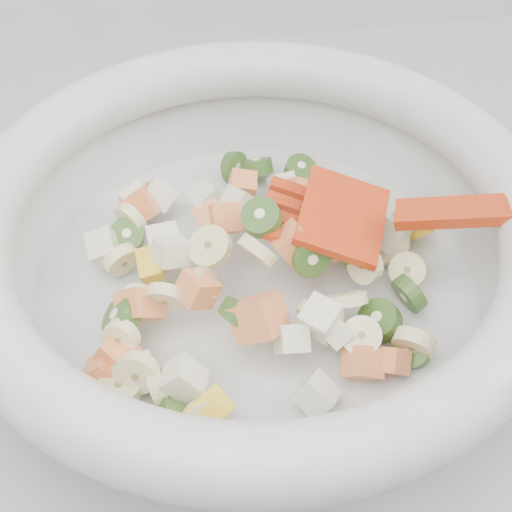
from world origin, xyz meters
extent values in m
cube|color=gray|center=(0.00, 1.45, 0.45)|extent=(2.00, 0.60, 0.90)
cylinder|color=#BBBBB9|center=(-0.19, 1.39, 0.91)|extent=(0.30, 0.30, 0.02)
torus|color=#BBBBB9|center=(-0.19, 1.39, 0.98)|extent=(0.37, 0.37, 0.04)
cylinder|color=#F4E9A2|center=(-0.14, 1.41, 0.95)|extent=(0.03, 0.02, 0.03)
cylinder|color=#F4E9A2|center=(-0.10, 1.40, 0.93)|extent=(0.02, 0.03, 0.02)
cylinder|color=#F4E9A2|center=(-0.22, 1.39, 0.96)|extent=(0.03, 0.03, 0.03)
cylinder|color=#F4E9A2|center=(-0.27, 1.32, 0.94)|extent=(0.03, 0.02, 0.03)
cylinder|color=#F4E9A2|center=(-0.09, 1.38, 0.93)|extent=(0.03, 0.03, 0.03)
cylinder|color=#F4E9A2|center=(-0.15, 1.43, 0.94)|extent=(0.02, 0.03, 0.03)
cylinder|color=#F4E9A2|center=(-0.27, 1.41, 0.94)|extent=(0.03, 0.02, 0.03)
cylinder|color=#F4E9A2|center=(-0.14, 1.35, 0.95)|extent=(0.03, 0.03, 0.03)
cylinder|color=#F4E9A2|center=(-0.26, 1.38, 0.94)|extent=(0.03, 0.03, 0.02)
cylinder|color=#F4E9A2|center=(-0.23, 1.29, 0.93)|extent=(0.04, 0.02, 0.04)
cylinder|color=#F4E9A2|center=(-0.28, 1.35, 0.94)|extent=(0.03, 0.02, 0.03)
cylinder|color=#F4E9A2|center=(-0.08, 1.43, 0.93)|extent=(0.03, 0.03, 0.02)
cylinder|color=#F4E9A2|center=(-0.19, 1.38, 0.97)|extent=(0.03, 0.03, 0.03)
cylinder|color=#F4E9A2|center=(-0.11, 1.32, 0.93)|extent=(0.04, 0.03, 0.04)
cylinder|color=#F4E9A2|center=(-0.14, 1.33, 0.94)|extent=(0.03, 0.03, 0.02)
cylinder|color=#F4E9A2|center=(-0.22, 1.37, 0.95)|extent=(0.02, 0.03, 0.03)
cylinder|color=#F4E9A2|center=(-0.25, 1.37, 0.95)|extent=(0.04, 0.02, 0.03)
cylinder|color=#F4E9A2|center=(-0.28, 1.32, 0.93)|extent=(0.03, 0.03, 0.01)
cylinder|color=#F4E9A2|center=(-0.27, 1.45, 0.94)|extent=(0.03, 0.03, 0.03)
cylinder|color=#F4E9A2|center=(-0.26, 1.32, 0.93)|extent=(0.02, 0.03, 0.03)
cylinder|color=#F4E9A2|center=(-0.16, 1.34, 0.94)|extent=(0.03, 0.03, 0.03)
cylinder|color=#F4E9A2|center=(-0.12, 1.38, 0.95)|extent=(0.03, 0.02, 0.03)
cube|color=#FF9450|center=(-0.26, 1.37, 0.94)|extent=(0.03, 0.03, 0.04)
cube|color=#FF9450|center=(-0.23, 1.37, 0.95)|extent=(0.03, 0.03, 0.02)
cube|color=#FF9450|center=(-0.15, 1.45, 0.94)|extent=(0.03, 0.03, 0.04)
cube|color=#FF9450|center=(-0.15, 1.40, 0.95)|extent=(0.03, 0.03, 0.02)
cube|color=#FF9450|center=(-0.14, 1.40, 0.95)|extent=(0.03, 0.03, 0.02)
cube|color=#FF9450|center=(-0.29, 1.34, 0.92)|extent=(0.03, 0.02, 0.03)
cube|color=#FF9450|center=(-0.26, 1.46, 0.94)|extent=(0.03, 0.03, 0.04)
cube|color=#FF9450|center=(-0.15, 1.40, 0.95)|extent=(0.03, 0.03, 0.03)
cube|color=#FF9450|center=(-0.14, 1.31, 0.93)|extent=(0.03, 0.03, 0.03)
cube|color=#FF9450|center=(-0.12, 1.42, 0.94)|extent=(0.03, 0.03, 0.03)
cube|color=#FF9450|center=(-0.12, 1.31, 0.93)|extent=(0.03, 0.02, 0.03)
cube|color=#FF9450|center=(-0.13, 1.39, 0.95)|extent=(0.03, 0.03, 0.03)
cube|color=#FF9450|center=(-0.19, 1.47, 0.94)|extent=(0.02, 0.02, 0.02)
cube|color=#FF9450|center=(-0.17, 1.39, 0.96)|extent=(0.03, 0.03, 0.03)
cube|color=#FF9450|center=(-0.21, 1.42, 0.95)|extent=(0.02, 0.03, 0.03)
cube|color=#FF9450|center=(-0.28, 1.34, 0.93)|extent=(0.03, 0.03, 0.03)
cube|color=#FF9450|center=(-0.21, 1.43, 0.95)|extent=(0.03, 0.03, 0.03)
cube|color=#FF9450|center=(-0.20, 1.34, 0.95)|extent=(0.04, 0.04, 0.04)
cube|color=#FF9450|center=(-0.11, 1.42, 0.94)|extent=(0.03, 0.03, 0.03)
cylinder|color=#58A135|center=(-0.12, 1.45, 0.94)|extent=(0.03, 0.03, 0.03)
cylinder|color=#58A135|center=(-0.17, 1.50, 0.93)|extent=(0.03, 0.03, 0.03)
cylinder|color=#58A135|center=(-0.28, 1.36, 0.94)|extent=(0.03, 0.04, 0.04)
cylinder|color=#58A135|center=(-0.11, 1.32, 0.93)|extent=(0.03, 0.03, 0.03)
cylinder|color=#58A135|center=(-0.19, 1.50, 0.93)|extent=(0.03, 0.02, 0.03)
cylinder|color=#58A135|center=(-0.27, 1.44, 0.93)|extent=(0.03, 0.03, 0.03)
cylinder|color=#58A135|center=(-0.16, 1.38, 0.95)|extent=(0.03, 0.02, 0.03)
cylinder|color=#58A135|center=(-0.12, 1.39, 0.94)|extent=(0.03, 0.03, 0.02)
cylinder|color=#58A135|center=(-0.10, 1.36, 0.93)|extent=(0.02, 0.04, 0.03)
cylinder|color=#58A135|center=(-0.25, 1.30, 0.93)|extent=(0.02, 0.03, 0.04)
cylinder|color=#58A135|center=(-0.14, 1.49, 0.93)|extent=(0.03, 0.03, 0.02)
cylinder|color=#58A135|center=(-0.12, 1.34, 0.93)|extent=(0.03, 0.03, 0.03)
cylinder|color=#58A135|center=(-0.18, 1.40, 0.97)|extent=(0.03, 0.03, 0.02)
cylinder|color=#58A135|center=(-0.21, 1.35, 0.95)|extent=(0.03, 0.03, 0.03)
cube|color=beige|center=(-0.17, 1.30, 0.93)|extent=(0.03, 0.03, 0.03)
cube|color=beige|center=(-0.28, 1.43, 0.93)|extent=(0.02, 0.03, 0.03)
cube|color=beige|center=(-0.26, 1.47, 0.93)|extent=(0.03, 0.03, 0.03)
cube|color=beige|center=(-0.18, 1.33, 0.94)|extent=(0.02, 0.02, 0.03)
cube|color=beige|center=(-0.15, 1.33, 0.94)|extent=(0.02, 0.02, 0.03)
cube|color=beige|center=(-0.16, 1.34, 0.95)|extent=(0.03, 0.03, 0.02)
cube|color=beige|center=(-0.09, 1.41, 0.93)|extent=(0.03, 0.03, 0.03)
cube|color=beige|center=(-0.13, 1.44, 0.94)|extent=(0.02, 0.02, 0.02)
cube|color=beige|center=(-0.24, 1.40, 0.95)|extent=(0.03, 0.03, 0.03)
cube|color=beige|center=(-0.21, 1.47, 0.94)|extent=(0.03, 0.03, 0.03)
cube|color=beige|center=(-0.11, 1.45, 0.93)|extent=(0.02, 0.03, 0.03)
cube|color=beige|center=(-0.27, 1.33, 0.93)|extent=(0.03, 0.03, 0.03)
cube|color=beige|center=(-0.16, 1.47, 0.93)|extent=(0.02, 0.02, 0.02)
cube|color=beige|center=(-0.25, 1.47, 0.94)|extent=(0.03, 0.03, 0.03)
cube|color=beige|center=(-0.24, 1.31, 0.94)|extent=(0.03, 0.02, 0.03)
cube|color=beige|center=(-0.25, 1.42, 0.94)|extent=(0.02, 0.02, 0.02)
cube|color=beige|center=(-0.19, 1.43, 0.95)|extent=(0.03, 0.03, 0.03)
cube|color=yellow|center=(-0.26, 1.40, 0.94)|extent=(0.02, 0.02, 0.02)
cube|color=yellow|center=(-0.08, 1.42, 0.93)|extent=(0.03, 0.03, 0.03)
cube|color=yellow|center=(-0.23, 1.29, 0.94)|extent=(0.03, 0.03, 0.02)
cube|color=red|center=(-0.13, 1.40, 0.96)|extent=(0.07, 0.08, 0.03)
cube|color=red|center=(-0.16, 1.44, 0.96)|extent=(0.03, 0.02, 0.01)
cube|color=red|center=(-0.16, 1.42, 0.96)|extent=(0.03, 0.02, 0.01)
cube|color=red|center=(-0.17, 1.41, 0.96)|extent=(0.03, 0.02, 0.01)
cube|color=red|center=(-0.18, 1.40, 0.96)|extent=(0.03, 0.02, 0.01)
camera|label=1|loc=(-0.24, 1.06, 1.30)|focal=55.00mm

